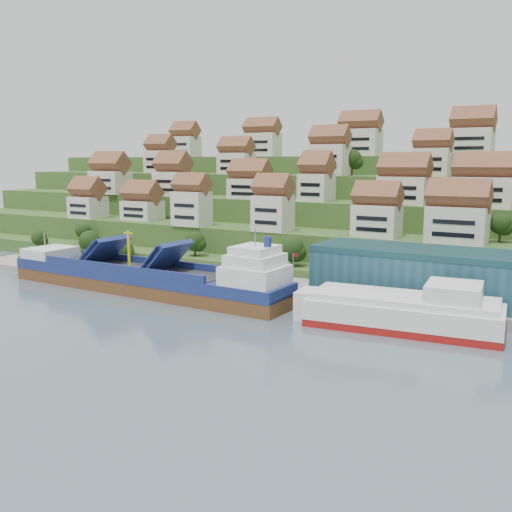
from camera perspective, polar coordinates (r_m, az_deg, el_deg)
The scene contains 11 objects.
ground at distance 123.88m, azimuth -5.90°, elevation -4.32°, with size 300.00×300.00×0.00m, color slate.
quay at distance 126.31m, azimuth 5.52°, elevation -3.53°, with size 180.00×14.00×2.20m, color gray.
pebble_beach at distance 171.57m, azimuth -19.30°, elevation -0.77°, with size 45.00×20.00×1.00m, color gray.
hillside at distance 213.56m, azimuth 10.72°, elevation 4.27°, with size 260.00×128.00×31.00m.
hillside_village at distance 171.35m, azimuth 6.70°, elevation 7.68°, with size 161.58×65.16×28.98m.
hillside_trees at distance 163.44m, azimuth -0.54°, elevation 4.74°, with size 141.09×62.44×29.76m.
warehouse at distance 117.60m, azimuth 20.29°, elevation -2.02°, with size 60.00×15.00×10.00m, color #214D5C.
flagpole at distance 121.51m, azimuth 3.77°, elevation -1.24°, with size 1.28×0.16×8.00m.
beach_huts at distance 172.03m, azimuth -20.07°, elevation -0.25°, with size 14.40×3.70×2.20m.
cargo_ship at distance 130.77m, azimuth -10.66°, elevation -2.29°, with size 74.10×13.27×16.33m.
second_ship at distance 104.69m, azimuth 14.86°, elevation -5.52°, with size 34.59×15.77×9.71m.
Camera 1 is at (71.43, -96.83, 29.47)m, focal length 40.00 mm.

